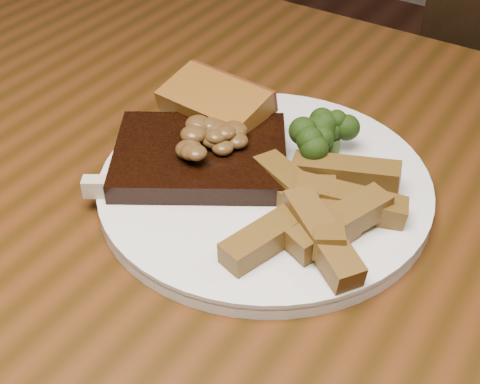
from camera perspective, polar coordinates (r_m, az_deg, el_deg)
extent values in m
cube|color=#45230D|center=(0.60, -1.77, -4.35)|extent=(1.60, 0.90, 0.04)
cylinder|color=black|center=(1.45, -17.05, 4.27)|extent=(0.07, 0.07, 0.71)
cylinder|color=black|center=(1.57, 17.73, 0.59)|extent=(0.04, 0.04, 0.42)
cylinder|color=black|center=(1.31, 13.51, -7.71)|extent=(0.04, 0.04, 0.42)
cylinder|color=white|center=(0.62, 2.11, 0.40)|extent=(0.35, 0.35, 0.01)
cube|color=black|center=(0.63, -3.39, 2.95)|extent=(0.20, 0.19, 0.02)
cube|color=#C1B196|center=(0.59, -6.43, 0.08)|extent=(0.13, 0.09, 0.02)
cube|color=brown|center=(0.68, -2.17, 6.31)|extent=(0.11, 0.07, 0.02)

